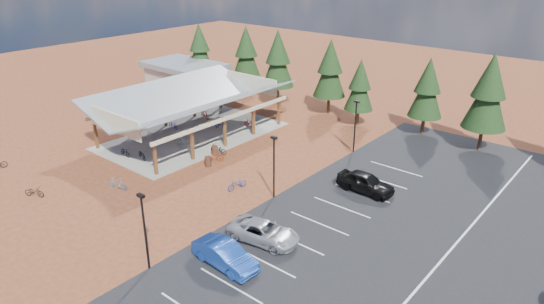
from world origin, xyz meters
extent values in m
plane|color=#5A3117|center=(0.00, 0.00, 0.00)|extent=(140.00, 140.00, 0.00)
cube|color=black|center=(18.50, 3.00, 0.02)|extent=(27.00, 44.00, 0.04)
cube|color=gray|center=(-10.00, 7.00, 0.05)|extent=(10.60, 18.60, 0.10)
cube|color=brown|center=(-14.60, -1.40, 1.60)|extent=(0.25, 0.25, 3.00)
cube|color=brown|center=(-14.60, 2.80, 1.60)|extent=(0.25, 0.25, 3.00)
cube|color=brown|center=(-14.60, 7.00, 1.60)|extent=(0.25, 0.25, 3.00)
cube|color=brown|center=(-14.60, 11.20, 1.60)|extent=(0.25, 0.25, 3.00)
cube|color=brown|center=(-14.60, 15.40, 1.60)|extent=(0.25, 0.25, 3.00)
cube|color=brown|center=(-5.40, -1.40, 1.60)|extent=(0.25, 0.25, 3.00)
cube|color=brown|center=(-5.40, 2.80, 1.60)|extent=(0.25, 0.25, 3.00)
cube|color=brown|center=(-5.40, 7.00, 1.60)|extent=(0.25, 0.25, 3.00)
cube|color=brown|center=(-5.40, 11.20, 1.60)|extent=(0.25, 0.25, 3.00)
cube|color=brown|center=(-5.40, 15.40, 1.60)|extent=(0.25, 0.25, 3.00)
cube|color=beige|center=(-15.00, 7.00, 3.10)|extent=(0.22, 18.00, 0.35)
cube|color=beige|center=(-5.00, 7.00, 3.10)|extent=(0.22, 18.00, 0.35)
cube|color=slate|center=(-12.90, 7.00, 4.00)|extent=(5.85, 19.40, 2.13)
cube|color=slate|center=(-7.10, 7.00, 4.00)|extent=(5.85, 19.40, 2.13)
cube|color=beige|center=(-10.00, -2.00, 3.90)|extent=(7.50, 0.15, 1.80)
cube|color=beige|center=(-10.00, 16.00, 3.90)|extent=(7.50, 0.15, 1.80)
cube|color=#ADA593|center=(-24.00, 18.00, 1.60)|extent=(10.00, 6.00, 3.20)
cube|color=slate|center=(-24.00, 18.00, 3.55)|extent=(11.00, 7.00, 0.70)
cylinder|color=black|center=(5.00, -10.00, 2.50)|extent=(0.14, 0.14, 5.00)
cube|color=black|center=(5.00, -10.00, 5.05)|extent=(0.50, 0.25, 0.18)
cylinder|color=black|center=(5.00, 2.00, 2.50)|extent=(0.14, 0.14, 5.00)
cube|color=black|center=(5.00, 2.00, 5.05)|extent=(0.50, 0.25, 0.18)
cylinder|color=black|center=(5.00, 14.00, 2.50)|extent=(0.14, 0.14, 5.00)
cube|color=black|center=(5.00, 14.00, 5.05)|extent=(0.50, 0.25, 0.18)
cylinder|color=#4A271A|center=(-3.33, 2.76, 0.45)|extent=(0.60, 0.60, 0.90)
cylinder|color=#4A271A|center=(-4.70, 4.91, 0.45)|extent=(0.60, 0.60, 0.90)
cylinder|color=#382314|center=(-24.93, 21.74, 1.05)|extent=(0.36, 0.36, 2.10)
cone|color=black|center=(-24.93, 21.74, 4.62)|extent=(3.70, 3.70, 5.04)
cone|color=black|center=(-24.93, 21.74, 6.72)|extent=(2.86, 2.86, 3.78)
cylinder|color=#382314|center=(-16.83, 22.59, 1.09)|extent=(0.36, 0.36, 2.18)
cone|color=black|center=(-16.83, 22.59, 4.80)|extent=(3.84, 3.84, 5.24)
cone|color=black|center=(-16.83, 22.59, 6.99)|extent=(2.97, 2.97, 3.93)
cylinder|color=#382314|center=(-10.65, 21.63, 1.12)|extent=(0.36, 0.36, 2.25)
cone|color=black|center=(-10.65, 21.63, 4.94)|extent=(3.95, 3.95, 5.39)
cone|color=black|center=(-10.65, 21.63, 7.19)|extent=(3.05, 3.05, 4.04)
cylinder|color=#382314|center=(-3.55, 22.42, 1.07)|extent=(0.36, 0.36, 2.14)
cone|color=black|center=(-3.55, 22.42, 4.72)|extent=(3.77, 3.77, 5.14)
cone|color=black|center=(-3.55, 22.42, 6.86)|extent=(2.91, 2.91, 3.86)
cylinder|color=#382314|center=(1.22, 21.09, 0.90)|extent=(0.36, 0.36, 1.79)
cone|color=black|center=(1.22, 21.09, 3.94)|extent=(3.15, 3.15, 4.30)
cone|color=black|center=(1.22, 21.09, 5.73)|extent=(2.44, 2.44, 3.22)
cylinder|color=#382314|center=(7.97, 22.97, 0.99)|extent=(0.36, 0.36, 1.99)
cone|color=black|center=(7.97, 22.97, 4.37)|extent=(3.49, 3.49, 4.77)
cone|color=black|center=(7.97, 22.97, 6.35)|extent=(2.70, 2.70, 3.57)
cylinder|color=#382314|center=(14.08, 22.38, 1.16)|extent=(0.36, 0.36, 2.32)
cone|color=black|center=(14.08, 22.38, 5.09)|extent=(4.08, 4.08, 5.56)
cone|color=black|center=(14.08, 22.38, 7.41)|extent=(3.15, 3.15, 4.17)
imported|color=black|center=(-10.86, -0.80, 0.52)|extent=(1.66, 0.74, 0.85)
imported|color=#989CA1|center=(-12.60, 3.44, 0.57)|extent=(1.62, 0.76, 0.94)
imported|color=#15189D|center=(-13.33, 6.97, 0.51)|extent=(1.62, 0.73, 0.83)
imported|color=maroon|center=(-13.07, 11.38, 0.62)|extent=(1.81, 0.89, 1.05)
imported|color=black|center=(-9.08, -0.18, 0.53)|extent=(1.74, 1.01, 0.86)
imported|color=gray|center=(-8.24, 4.17, 0.65)|extent=(1.89, 1.10, 1.10)
imported|color=navy|center=(-9.25, 10.16, 0.57)|extent=(1.84, 0.78, 0.94)
imported|color=maroon|center=(-7.16, 12.42, 0.58)|extent=(1.66, 0.70, 0.97)
imported|color=black|center=(-9.58, -10.07, 0.44)|extent=(1.77, 1.30, 0.89)
imported|color=gray|center=(-5.51, -5.15, 0.54)|extent=(1.85, 1.19, 1.08)
imported|color=navy|center=(1.85, 1.14, 0.49)|extent=(0.97, 1.94, 0.97)
imported|color=maroon|center=(-3.57, 3.78, 0.52)|extent=(1.54, 1.58, 1.03)
imported|color=black|center=(-4.64, 5.33, 0.48)|extent=(1.90, 0.90, 0.96)
imported|color=navy|center=(8.41, -6.81, 0.80)|extent=(4.71, 1.84, 1.53)
imported|color=#93949A|center=(8.44, -3.22, 0.73)|extent=(5.25, 3.06, 1.37)
imported|color=black|center=(10.04, 7.42, 0.84)|extent=(4.73, 1.92, 1.61)
camera|label=1|loc=(26.60, -24.06, 18.20)|focal=32.00mm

